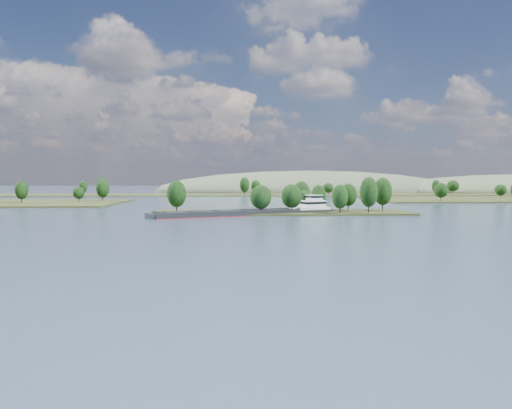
{
  "coord_description": "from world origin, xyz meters",
  "views": [
    {
      "loc": [
        -18.03,
        -13.92,
        13.4
      ],
      "look_at": [
        -11.7,
        130.0,
        6.0
      ],
      "focal_mm": 35.0,
      "sensor_mm": 36.0,
      "label": 1
    }
  ],
  "objects": [
    {
      "name": "ground",
      "position": [
        0.0,
        120.0,
        0.0
      ],
      "size": [
        1800.0,
        1800.0,
        0.0
      ],
      "primitive_type": "plane",
      "color": "#324457",
      "rests_on": "ground"
    },
    {
      "name": "tree_island",
      "position": [
        6.05,
        179.41,
        4.14
      ],
      "size": [
        100.0,
        30.75,
        14.85
      ],
      "color": "#2C3417",
      "rests_on": "ground"
    },
    {
      "name": "back_shoreline",
      "position": [
        9.19,
        399.63,
        0.74
      ],
      "size": [
        900.0,
        60.0,
        15.51
      ],
      "color": "#2C3417",
      "rests_on": "ground"
    },
    {
      "name": "hill_west",
      "position": [
        60.0,
        500.0,
        0.0
      ],
      "size": [
        320.0,
        160.0,
        44.0
      ],
      "primitive_type": "ellipsoid",
      "color": "#48573C",
      "rests_on": "ground"
    },
    {
      "name": "cargo_barge",
      "position": [
        -9.24,
        171.78,
        1.24
      ],
      "size": [
        69.78,
        36.9,
        9.8
      ],
      "color": "black",
      "rests_on": "ground"
    }
  ]
}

